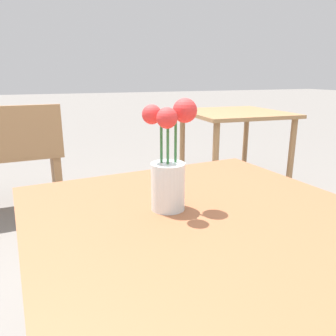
% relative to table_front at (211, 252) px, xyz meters
% --- Properties ---
extents(table_front, '(0.96, 1.05, 0.71)m').
position_rel_table_front_xyz_m(table_front, '(0.00, 0.00, 0.00)').
color(table_front, brown).
rests_on(table_front, ground_plane).
extents(flower_vase, '(0.14, 0.12, 0.30)m').
position_rel_table_front_xyz_m(flower_vase, '(-0.07, 0.11, 0.20)').
color(flower_vase, silver).
rests_on(flower_vase, table_front).
extents(table_back, '(0.87, 0.89, 0.76)m').
position_rel_table_front_xyz_m(table_back, '(1.24, 1.81, 0.02)').
color(table_back, '#9E7047').
rests_on(table_back, ground_plane).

